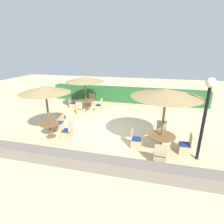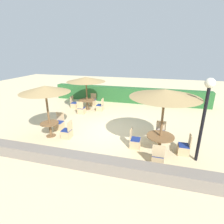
{
  "view_description": "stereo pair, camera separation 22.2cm",
  "coord_description": "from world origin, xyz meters",
  "px_view_note": "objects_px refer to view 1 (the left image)",
  "views": [
    {
      "loc": [
        2.22,
        -8.48,
        4.21
      ],
      "look_at": [
        0.0,
        0.6,
        0.9
      ],
      "focal_mm": 28.0,
      "sensor_mm": 36.0,
      "label": 1
    },
    {
      "loc": [
        2.44,
        -8.43,
        4.21
      ],
      "look_at": [
        0.0,
        0.6,
        0.9
      ],
      "focal_mm": 28.0,
      "sensor_mm": 36.0,
      "label": 2
    }
  ],
  "objects_px": {
    "patio_chair_back_left_east": "(99,107)",
    "parasol_back_left": "(85,79)",
    "patio_chair_front_right_north": "(161,134)",
    "patio_chair_front_left_east": "(67,134)",
    "patio_chair_back_left_north": "(91,102)",
    "round_table_front_left": "(50,127)",
    "patio_chair_front_right_west": "(136,142)",
    "patio_chair_front_right_south": "(160,157)",
    "parasol_front_left": "(45,90)",
    "patio_chair_back_left_south": "(81,110)",
    "patio_chair_back_left_west": "(73,105)",
    "parasol_front_right": "(166,93)",
    "round_table_front_right": "(161,138)",
    "lamp_post": "(207,104)",
    "patio_chair_front_right_east": "(185,148)",
    "patio_chair_front_left_north": "(59,125)",
    "round_table_back_left": "(86,102)"
  },
  "relations": [
    {
      "from": "patio_chair_front_right_south",
      "to": "round_table_front_left",
      "type": "xyz_separation_m",
      "value": [
        -5.4,
        1.0,
        0.29
      ]
    },
    {
      "from": "patio_chair_front_right_west",
      "to": "lamp_post",
      "type": "bearing_deg",
      "value": 82.72
    },
    {
      "from": "patio_chair_front_right_north",
      "to": "patio_chair_front_right_west",
      "type": "bearing_deg",
      "value": 43.39
    },
    {
      "from": "patio_chair_front_right_north",
      "to": "patio_chair_front_right_west",
      "type": "relative_size",
      "value": 1.0
    },
    {
      "from": "patio_chair_front_right_west",
      "to": "patio_chair_back_left_east",
      "type": "distance_m",
      "value": 5.54
    },
    {
      "from": "parasol_back_left",
      "to": "round_table_front_left",
      "type": "xyz_separation_m",
      "value": [
        -0.13,
        -4.58,
        -1.7
      ]
    },
    {
      "from": "round_table_back_left",
      "to": "patio_chair_front_left_east",
      "type": "height_order",
      "value": "patio_chair_front_left_east"
    },
    {
      "from": "parasol_front_right",
      "to": "patio_chair_front_right_east",
      "type": "distance_m",
      "value": 2.54
    },
    {
      "from": "round_table_front_right",
      "to": "patio_chair_back_left_east",
      "type": "bearing_deg",
      "value": 133.62
    },
    {
      "from": "parasol_front_left",
      "to": "patio_chair_front_left_north",
      "type": "height_order",
      "value": "parasol_front_left"
    },
    {
      "from": "patio_chair_back_left_north",
      "to": "round_table_front_left",
      "type": "height_order",
      "value": "patio_chair_back_left_north"
    },
    {
      "from": "patio_chair_front_right_north",
      "to": "patio_chair_front_left_east",
      "type": "distance_m",
      "value": 4.67
    },
    {
      "from": "parasol_back_left",
      "to": "round_table_front_left",
      "type": "distance_m",
      "value": 4.88
    },
    {
      "from": "round_table_front_left",
      "to": "lamp_post",
      "type": "bearing_deg",
      "value": -2.69
    },
    {
      "from": "patio_chair_front_right_east",
      "to": "patio_chair_back_left_south",
      "type": "relative_size",
      "value": 1.0
    },
    {
      "from": "patio_chair_back_left_north",
      "to": "patio_chair_front_left_east",
      "type": "xyz_separation_m",
      "value": [
        0.77,
        -5.61,
        0.0
      ]
    },
    {
      "from": "patio_chair_back_left_south",
      "to": "patio_chair_back_left_west",
      "type": "height_order",
      "value": "same"
    },
    {
      "from": "patio_chair_front_right_west",
      "to": "patio_chair_back_left_east",
      "type": "bearing_deg",
      "value": -144.65
    },
    {
      "from": "patio_chair_back_left_east",
      "to": "parasol_back_left",
      "type": "bearing_deg",
      "value": 86.78
    },
    {
      "from": "patio_chair_back_left_north",
      "to": "patio_chair_front_left_east",
      "type": "distance_m",
      "value": 5.66
    },
    {
      "from": "lamp_post",
      "to": "patio_chair_back_left_north",
      "type": "xyz_separation_m",
      "value": [
        -6.76,
        5.98,
        -2.09
      ]
    },
    {
      "from": "round_table_front_right",
      "to": "round_table_back_left",
      "type": "xyz_separation_m",
      "value": [
        -5.33,
        4.56,
        0.01
      ]
    },
    {
      "from": "parasol_front_left",
      "to": "round_table_front_left",
      "type": "bearing_deg",
      "value": 90.0
    },
    {
      "from": "patio_chair_front_right_east",
      "to": "patio_chair_back_left_east",
      "type": "height_order",
      "value": "same"
    },
    {
      "from": "patio_chair_back_left_south",
      "to": "patio_chair_front_left_north",
      "type": "xyz_separation_m",
      "value": [
        -0.15,
        -2.65,
        0.0
      ]
    },
    {
      "from": "parasol_front_right",
      "to": "parasol_front_left",
      "type": "bearing_deg",
      "value": -179.84
    },
    {
      "from": "round_table_front_right",
      "to": "patio_chair_back_left_south",
      "type": "relative_size",
      "value": 1.26
    },
    {
      "from": "parasol_back_left",
      "to": "parasol_front_left",
      "type": "xyz_separation_m",
      "value": [
        -0.13,
        -4.58,
        0.21
      ]
    },
    {
      "from": "lamp_post",
      "to": "patio_chair_back_left_west",
      "type": "xyz_separation_m",
      "value": [
        -7.85,
        4.89,
        -2.09
      ]
    },
    {
      "from": "parasol_front_right",
      "to": "round_table_front_left",
      "type": "relative_size",
      "value": 3.07
    },
    {
      "from": "patio_chair_front_right_west",
      "to": "parasol_front_left",
      "type": "distance_m",
      "value": 4.89
    },
    {
      "from": "parasol_front_right",
      "to": "patio_chair_front_right_north",
      "type": "xyz_separation_m",
      "value": [
        0.03,
        1.03,
        -2.34
      ]
    },
    {
      "from": "round_table_front_left",
      "to": "parasol_front_left",
      "type": "bearing_deg",
      "value": -90.0
    },
    {
      "from": "patio_chair_front_right_north",
      "to": "round_table_front_left",
      "type": "bearing_deg",
      "value": 10.83
    },
    {
      "from": "patio_chair_back_left_south",
      "to": "round_table_front_left",
      "type": "height_order",
      "value": "patio_chair_back_left_south"
    },
    {
      "from": "lamp_post",
      "to": "patio_chair_front_right_east",
      "type": "distance_m",
      "value": 2.16
    },
    {
      "from": "parasol_back_left",
      "to": "patio_chair_front_left_north",
      "type": "bearing_deg",
      "value": -92.4
    },
    {
      "from": "patio_chair_back_left_north",
      "to": "parasol_front_left",
      "type": "distance_m",
      "value": 6.07
    },
    {
      "from": "round_table_front_right",
      "to": "round_table_back_left",
      "type": "relative_size",
      "value": 1.0
    },
    {
      "from": "round_table_back_left",
      "to": "round_table_front_left",
      "type": "relative_size",
      "value": 1.28
    },
    {
      "from": "parasol_back_left",
      "to": "round_table_front_left",
      "type": "bearing_deg",
      "value": -91.61
    },
    {
      "from": "parasol_front_right",
      "to": "patio_chair_front_right_south",
      "type": "height_order",
      "value": "parasol_front_right"
    },
    {
      "from": "round_table_front_right",
      "to": "patio_chair_front_left_east",
      "type": "xyz_separation_m",
      "value": [
        -4.53,
        0.03,
        -0.33
      ]
    },
    {
      "from": "lamp_post",
      "to": "patio_chair_front_left_north",
      "type": "relative_size",
      "value": 3.57
    },
    {
      "from": "lamp_post",
      "to": "patio_chair_back_left_south",
      "type": "xyz_separation_m",
      "value": [
        -6.78,
        3.86,
        -2.09
      ]
    },
    {
      "from": "patio_chair_front_left_north",
      "to": "patio_chair_back_left_west",
      "type": "bearing_deg",
      "value": -76.14
    },
    {
      "from": "parasol_front_left",
      "to": "round_table_front_left",
      "type": "relative_size",
      "value": 2.87
    },
    {
      "from": "patio_chair_front_right_west",
      "to": "patio_chair_back_left_north",
      "type": "relative_size",
      "value": 1.0
    },
    {
      "from": "patio_chair_back_left_north",
      "to": "patio_chair_front_left_east",
      "type": "bearing_deg",
      "value": 97.83
    },
    {
      "from": "parasol_front_right",
      "to": "patio_chair_back_left_east",
      "type": "height_order",
      "value": "parasol_front_right"
    }
  ]
}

